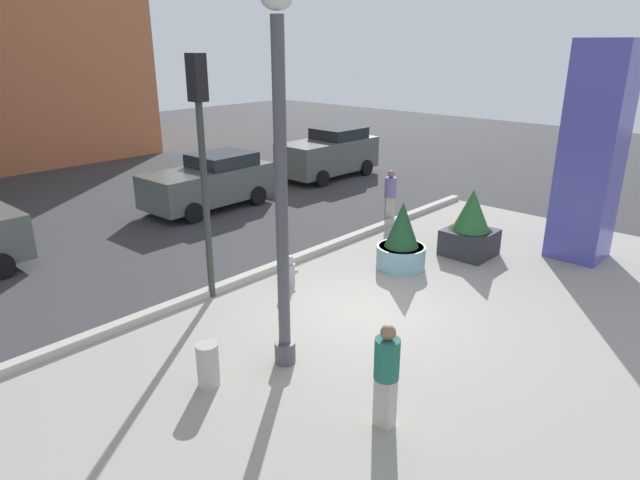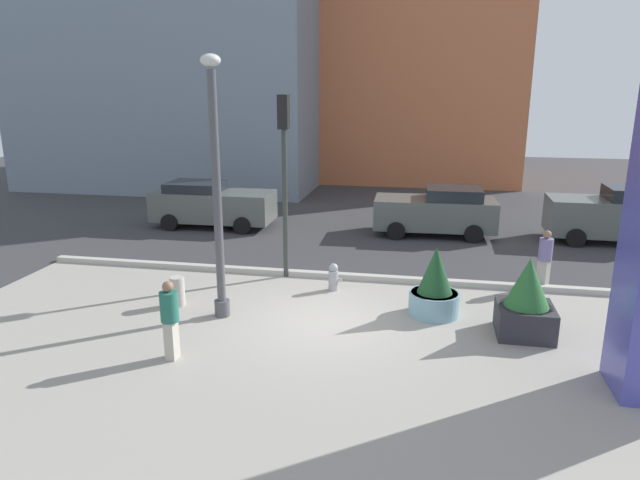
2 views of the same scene
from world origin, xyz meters
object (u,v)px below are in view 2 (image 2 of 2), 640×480
object	(u,v)px
fire_hydrant	(334,277)
traffic_light_corner	(284,158)
lamp_post	(217,196)
pedestrian_crossing	(545,257)
car_curb_east	(212,204)
potted_plant_by_pillar	(526,302)
car_intersection	(437,211)
pedestrian_by_curb	(170,316)
potted_plant_mid_plaza	(435,287)
car_curb_west	(616,215)
concrete_bollard	(178,291)

from	to	relation	value
fire_hydrant	traffic_light_corner	bearing A→B (deg)	150.15
lamp_post	pedestrian_crossing	xyz separation A→B (m)	(7.81, 3.45, -2.01)
car_curb_east	fire_hydrant	bearing A→B (deg)	-46.84
potted_plant_by_pillar	pedestrian_crossing	size ratio (longest dim) A/B	1.09
lamp_post	traffic_light_corner	distance (m)	3.25
car_intersection	pedestrian_crossing	distance (m)	6.01
lamp_post	car_curb_east	size ratio (longest dim) A/B	1.29
fire_hydrant	pedestrian_by_curb	world-z (taller)	pedestrian_by_curb
car_intersection	pedestrian_by_curb	bearing A→B (deg)	-115.31
potted_plant_by_pillar	potted_plant_mid_plaza	xyz separation A→B (m)	(-1.94, 0.79, -0.09)
potted_plant_by_pillar	car_curb_west	size ratio (longest dim) A/B	0.40
car_curb_west	pedestrian_crossing	size ratio (longest dim) A/B	2.71
potted_plant_mid_plaza	traffic_light_corner	xyz separation A→B (m)	(-4.15, 2.09, 2.70)
traffic_light_corner	car_curb_west	xyz separation A→B (m)	(10.31, 5.76, -2.41)
potted_plant_by_pillar	pedestrian_by_curb	bearing A→B (deg)	-160.50
car_curb_east	car_curb_west	distance (m)	14.60
car_curb_west	pedestrian_crossing	distance (m)	6.34
concrete_bollard	car_curb_east	world-z (taller)	car_curb_east
lamp_post	concrete_bollard	world-z (taller)	lamp_post
potted_plant_by_pillar	fire_hydrant	world-z (taller)	potted_plant_by_pillar
potted_plant_by_pillar	concrete_bollard	size ratio (longest dim) A/B	2.35
concrete_bollard	fire_hydrant	bearing A→B (deg)	26.77
pedestrian_crossing	car_curb_west	bearing A→B (deg)	58.83
lamp_post	potted_plant_mid_plaza	bearing A→B (deg)	11.71
potted_plant_by_pillar	pedestrian_crossing	bearing A→B (deg)	73.78
concrete_bollard	traffic_light_corner	xyz separation A→B (m)	(2.09, 2.70, 3.01)
car_intersection	pedestrian_by_curb	world-z (taller)	car_intersection
potted_plant_by_pillar	pedestrian_crossing	xyz separation A→B (m)	(0.94, 3.22, 0.11)
lamp_post	car_intersection	size ratio (longest dim) A/B	1.36
fire_hydrant	car_intersection	size ratio (longest dim) A/B	0.17
potted_plant_by_pillar	fire_hydrant	distance (m)	5.01
car_intersection	concrete_bollard	bearing A→B (deg)	-127.14
car_curb_east	car_intersection	bearing A→B (deg)	2.27
car_curb_east	pedestrian_by_curb	distance (m)	11.20
lamp_post	car_intersection	world-z (taller)	lamp_post
car_curb_east	car_intersection	size ratio (longest dim) A/B	1.05
fire_hydrant	pedestrian_by_curb	bearing A→B (deg)	-119.06
lamp_post	pedestrian_crossing	bearing A→B (deg)	23.83
car_curb_east	concrete_bollard	bearing A→B (deg)	-74.68
car_intersection	car_curb_west	world-z (taller)	car_curb_west
potted_plant_by_pillar	car_curb_east	xyz separation A→B (m)	(-10.38, 8.20, 0.11)
concrete_bollard	pedestrian_by_curb	world-z (taller)	pedestrian_by_curb
potted_plant_mid_plaza	fire_hydrant	world-z (taller)	potted_plant_mid_plaza
potted_plant_by_pillar	car_intersection	distance (m)	8.74
potted_plant_by_pillar	car_curb_east	world-z (taller)	potted_plant_by_pillar
concrete_bollard	car_curb_west	distance (m)	15.02
potted_plant_mid_plaza	concrete_bollard	world-z (taller)	potted_plant_mid_plaza
potted_plant_by_pillar	potted_plant_mid_plaza	distance (m)	2.10
potted_plant_mid_plaza	traffic_light_corner	bearing A→B (deg)	153.25
lamp_post	potted_plant_by_pillar	xyz separation A→B (m)	(6.87, 0.23, -2.12)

